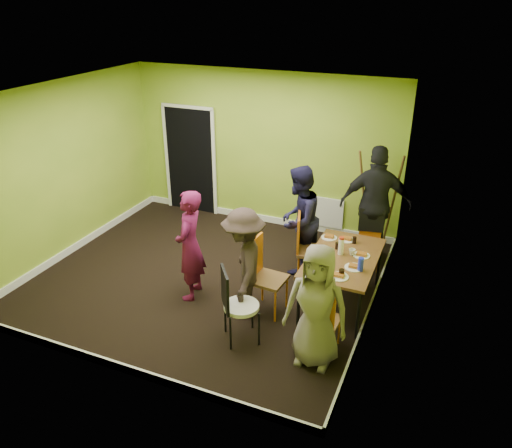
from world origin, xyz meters
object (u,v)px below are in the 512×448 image
Objects in this scene: chair_front_end at (323,318)px; easel at (377,205)px; dining_table at (343,260)px; chair_back_end at (371,226)px; thermos at (341,247)px; person_front_end at (317,307)px; person_left_far at (299,220)px; chair_bentwood at (236,302)px; person_left_near at (244,264)px; chair_left_near at (263,271)px; chair_left_far at (306,244)px; person_standing at (190,246)px; blue_bottle at (361,264)px; person_back_end at (376,204)px; orange_bottle at (339,245)px.

easel reaches higher than chair_front_end.
chair_back_end reaches higher than dining_table.
thermos is 1.35m from person_front_end.
chair_back_end is 0.55× the size of person_left_far.
chair_bentwood is at bearing -125.19° from thermos.
chair_bentwood is 0.66× the size of person_left_near.
dining_table is 1.70× the size of chair_front_end.
chair_left_near is 0.69× the size of person_left_near.
chair_left_far is 0.66× the size of person_standing.
blue_bottle is at bearing 84.71° from person_left_near.
person_front_end is (0.66, -1.71, 0.17)m from chair_left_far.
thermos is at bearing 128.42° from chair_left_near.
person_back_end reaches higher than chair_bentwood.
chair_left_near reaches higher than chair_bentwood.
chair_front_end is at bearing 64.04° from chair_bentwood.
chair_left_far is 1.00× the size of chair_left_near.
chair_back_end is 2.41m from person_left_near.
dining_table is at bearing 99.68° from person_left_near.
person_front_end is at bearing 5.04° from chair_left_far.
easel is at bearing 129.07° from person_left_near.
thermos reaches higher than chair_front_end.
thermos is (0.60, -0.37, 0.27)m from chair_left_far.
chair_front_end is 0.55× the size of person_standing.
chair_front_end is at bearing -82.71° from orange_bottle.
easel is at bearing -101.98° from chair_back_end.
chair_left_far reaches higher than thermos.
chair_front_end is at bearing -87.85° from dining_table.
person_standing is at bearing -160.87° from thermos.
person_front_end is at bearing 29.25° from person_left_far.
thermos is (-0.18, -1.62, -0.01)m from easel.
chair_back_end is 0.35m from person_back_end.
person_back_end reaches higher than person_left_far.
person_left_near reaches higher than chair_left_near.
orange_bottle is at bearing 65.95° from chair_back_end.
easel is (0.13, 1.68, 0.18)m from dining_table.
person_left_near is at bearing 154.43° from person_front_end.
chair_left_near reaches higher than chair_back_end.
chair_left_far is at bearing -121.95° from easel.
person_left_near is (-0.49, -1.16, 0.17)m from chair_left_far.
person_front_end reaches higher than chair_bentwood.
person_front_end is at bearing 41.37° from person_left_near.
dining_table is at bearing 71.33° from person_back_end.
thermos is 2.08m from person_standing.
person_standing is at bearing -81.77° from chair_left_near.
person_left_far is at bearing 142.75° from thermos.
chair_back_end is 0.49× the size of person_back_end.
easel reaches higher than chair_left_far.
chair_back_end is at bearing 90.45° from chair_front_end.
easel is at bearing 83.57° from thermos.
dining_table is 0.85× the size of easel.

